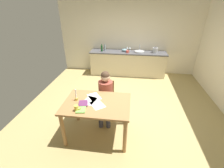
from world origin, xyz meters
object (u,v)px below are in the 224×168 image
at_px(stovetop_kettle, 155,50).
at_px(sink_unit, 139,51).
at_px(chair_at_table, 106,97).
at_px(bottle_oil, 102,48).
at_px(candlestick, 76,97).
at_px(bottle_vinegar, 105,48).
at_px(book_cookery, 83,104).
at_px(wine_glass_by_kettle, 127,48).
at_px(mixing_bowl, 124,50).
at_px(dining_table, 97,108).
at_px(teacup_on_counter, 127,52).
at_px(coffee_mug, 77,108).
at_px(person_seated, 105,94).
at_px(book_magazine, 81,110).
at_px(wine_glass_near_sink, 130,48).

bearing_deg(stovetop_kettle, sink_unit, 179.57).
xyz_separation_m(chair_at_table, bottle_oil, (-0.57, 2.47, 0.52)).
relative_size(candlestick, bottle_vinegar, 0.99).
relative_size(book_cookery, wine_glass_by_kettle, 1.27).
bearing_deg(bottle_vinegar, mixing_bowl, -1.10).
bearing_deg(dining_table, book_cookery, -161.24).
xyz_separation_m(dining_table, teacup_on_counter, (0.44, 3.09, 0.27)).
height_order(candlestick, stovetop_kettle, stovetop_kettle).
bearing_deg(teacup_on_counter, coffee_mug, -102.33).
bearing_deg(teacup_on_counter, chair_at_table, -98.97).
height_order(candlestick, mixing_bowl, candlestick).
xyz_separation_m(bottle_vinegar, mixing_bowl, (0.74, -0.01, -0.06)).
distance_m(wine_glass_by_kettle, teacup_on_counter, 0.31).
bearing_deg(sink_unit, dining_table, -105.09).
bearing_deg(candlestick, stovetop_kettle, 60.11).
distance_m(candlestick, book_cookery, 0.21).
xyz_separation_m(sink_unit, teacup_on_counter, (-0.43, -0.15, 0.02)).
bearing_deg(person_seated, chair_at_table, 93.87).
bearing_deg(candlestick, teacup_on_counter, 74.35).
bearing_deg(chair_at_table, sink_unit, 72.40).
distance_m(chair_at_table, mixing_bowl, 2.66).
distance_m(sink_unit, teacup_on_counter, 0.46).
relative_size(book_magazine, bottle_oil, 0.73).
bearing_deg(coffee_mug, candlestick, 109.73).
distance_m(candlestick, wine_glass_near_sink, 3.48).
distance_m(book_magazine, wine_glass_by_kettle, 3.71).
distance_m(person_seated, bottle_oil, 2.71).
height_order(bottle_vinegar, mixing_bowl, bottle_vinegar).
relative_size(book_cookery, wine_glass_near_sink, 1.27).
bearing_deg(sink_unit, book_magazine, -107.44).
relative_size(chair_at_table, stovetop_kettle, 4.01).
bearing_deg(bottle_oil, teacup_on_counter, -4.24).
xyz_separation_m(bottle_vinegar, wine_glass_by_kettle, (0.84, 0.08, 0.00)).
height_order(candlestick, bottle_vinegar, bottle_vinegar).
bearing_deg(candlestick, person_seated, 45.77).
bearing_deg(coffee_mug, book_magazine, 18.18).
xyz_separation_m(bottle_oil, wine_glass_near_sink, (1.02, 0.23, -0.00)).
height_order(wine_glass_by_kettle, teacup_on_counter, wine_glass_by_kettle).
distance_m(bottle_oil, teacup_on_counter, 0.95).
bearing_deg(teacup_on_counter, book_magazine, -101.29).
bearing_deg(candlestick, coffee_mug, -70.27).
bearing_deg(book_cookery, bottle_vinegar, 78.80).
height_order(chair_at_table, mixing_bowl, mixing_bowl).
bearing_deg(bottle_vinegar, dining_table, -82.82).
distance_m(bottle_oil, wine_glass_by_kettle, 0.96).
distance_m(coffee_mug, sink_unit, 3.72).
relative_size(coffee_mug, sink_unit, 0.31).
bearing_deg(dining_table, sink_unit, 74.91).
height_order(candlestick, book_cookery, candlestick).
bearing_deg(person_seated, bottle_oil, 102.47).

